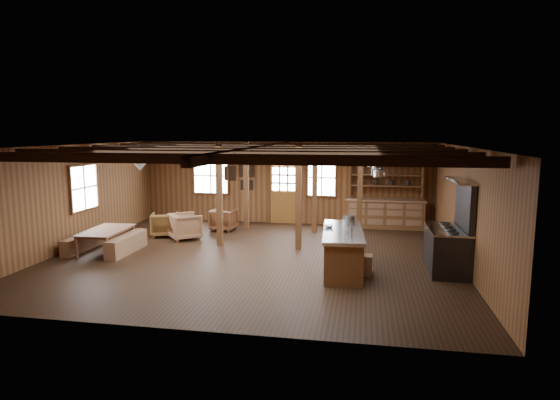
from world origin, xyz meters
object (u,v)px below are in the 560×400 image
commercial_range (450,243)px  dining_table (108,241)px  armchair_b (224,220)px  armchair_c (185,226)px  armchair_a (165,225)px  kitchen_island (343,250)px

commercial_range → dining_table: (-8.55, 0.23, -0.37)m
armchair_b → armchair_c: bearing=67.9°
dining_table → armchair_b: bearing=-38.2°
dining_table → armchair_b: 3.85m
dining_table → armchair_c: (1.46, 1.75, 0.09)m
commercial_range → armchair_c: (-7.09, 1.99, -0.28)m
commercial_range → dining_table: bearing=178.4°
commercial_range → dining_table: commercial_range is taller
dining_table → armchair_a: armchair_a is taller
armchair_c → armchair_b: bearing=-67.3°
commercial_range → kitchen_island: bearing=-171.6°
commercial_range → armchair_b: commercial_range is taller
commercial_range → armchair_b: (-6.33, 3.38, -0.32)m
kitchen_island → armchair_a: (-5.47, 2.61, -0.12)m
kitchen_island → armchair_b: size_ratio=3.38×
kitchen_island → armchair_b: bearing=133.1°
armchair_b → dining_table: bearing=61.1°
dining_table → armchair_c: bearing=-42.9°
armchair_a → armchair_c: (0.76, -0.27, 0.03)m
commercial_range → armchair_a: size_ratio=2.70×
dining_table → kitchen_island: bearing=-98.5°
kitchen_island → armchair_b: 5.44m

